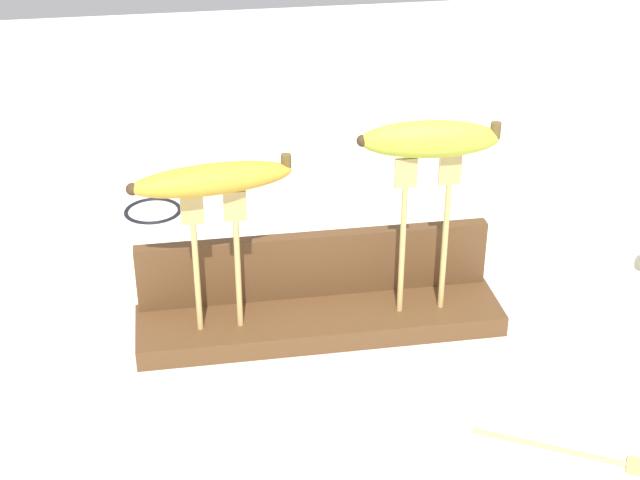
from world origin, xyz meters
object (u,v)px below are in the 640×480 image
at_px(fork_stand_right, 425,222).
at_px(wire_coil, 153,209).
at_px(fork_fallen_near, 592,455).
at_px(banana_raised_right, 430,139).
at_px(banana_raised_left, 212,179).
at_px(fork_stand_left, 216,249).

bearing_deg(fork_stand_right, wire_coil, 130.78).
bearing_deg(wire_coil, fork_fallen_near, -55.64).
distance_m(fork_stand_right, banana_raised_right, 0.10).
relative_size(fork_stand_right, banana_raised_left, 1.09).
relative_size(fork_stand_right, banana_raised_right, 1.24).
height_order(banana_raised_left, fork_fallen_near, banana_raised_left).
height_order(fork_stand_left, fork_fallen_near, fork_stand_left).
bearing_deg(banana_raised_right, fork_fallen_near, -66.74).
bearing_deg(wire_coil, banana_raised_right, -49.22).
relative_size(fork_stand_left, fork_stand_right, 0.87).
xyz_separation_m(fork_stand_left, banana_raised_left, (-0.00, -0.00, 0.09)).
distance_m(fork_stand_left, fork_fallen_near, 0.46).
distance_m(fork_fallen_near, wire_coil, 0.77).
relative_size(banana_raised_right, wire_coil, 1.85).
distance_m(fork_stand_left, wire_coil, 0.40).
bearing_deg(wire_coil, fork_stand_right, -49.22).
bearing_deg(banana_raised_left, fork_fallen_near, -36.31).
bearing_deg(wire_coil, fork_stand_left, -78.32).
relative_size(banana_raised_left, banana_raised_right, 1.14).
distance_m(fork_stand_left, banana_raised_right, 0.27).
height_order(banana_raised_right, fork_fallen_near, banana_raised_right).
bearing_deg(fork_fallen_near, banana_raised_right, 113.26).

